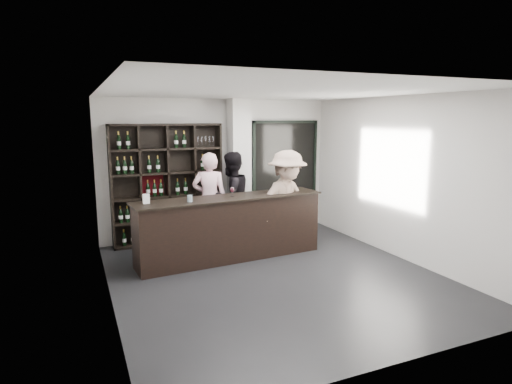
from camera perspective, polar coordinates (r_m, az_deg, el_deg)
name	(u,v)px	position (r m, az deg, el deg)	size (l,w,h in m)	color
floor	(275,276)	(7.02, 2.52, -11.15)	(5.00, 5.50, 0.01)	black
wine_shelf	(168,184)	(8.73, -11.71, 1.02)	(2.20, 0.35, 2.40)	black
structural_column	(239,169)	(9.02, -2.27, 3.11)	(0.40, 0.40, 2.90)	silver
glass_panel	(285,167)	(9.72, 3.88, 3.29)	(1.60, 0.08, 2.10)	black
tasting_counter	(231,228)	(7.68, -3.41, -4.79)	(3.44, 0.71, 1.14)	black
taster_pink	(210,200)	(8.44, -6.20, -1.00)	(0.68, 0.44, 1.86)	#F5BFCA
taster_black	(231,197)	(8.65, -3.31, -0.74)	(0.90, 0.70, 1.84)	black
customer	(287,202)	(7.98, 4.14, -1.35)	(1.24, 0.72, 1.93)	tan
wine_glass	(232,191)	(7.57, -3.17, 0.11)	(0.08, 0.08, 0.20)	white
spit_cup	(190,199)	(7.17, -8.82, -0.87)	(0.08, 0.08, 0.11)	#C8E7F5
napkin_stack	(277,193)	(7.92, 2.79, -0.08)	(0.12, 0.12, 0.02)	white
card_stand	(146,199)	(7.16, -14.44, -0.89)	(0.11, 0.05, 0.16)	white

